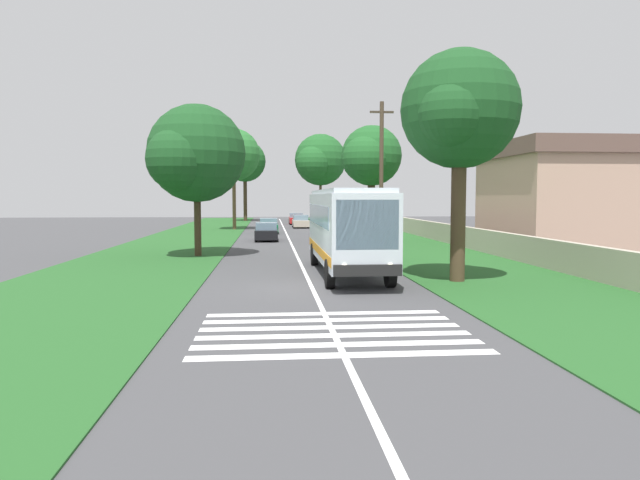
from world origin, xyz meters
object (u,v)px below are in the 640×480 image
(roadside_tree_left_0, at_px, (244,162))
(roadside_tree_right_1, at_px, (456,115))
(coach_bus, at_px, (346,226))
(trailing_car_3, at_px, (296,219))
(roadside_tree_right_2, at_px, (369,158))
(roadside_tree_left_1, at_px, (232,156))
(trailing_car_1, at_px, (269,226))
(trailing_car_2, at_px, (301,222))
(roadside_tree_left_2, at_px, (195,156))
(roadside_building, at_px, (566,194))
(utility_pole, at_px, (381,176))
(trailing_car_0, at_px, (266,232))
(roadside_tree_right_0, at_px, (319,161))

(roadside_tree_left_0, height_order, roadside_tree_right_1, roadside_tree_left_0)
(coach_bus, distance_m, trailing_car_3, 47.81)
(trailing_car_3, relative_size, roadside_tree_right_2, 0.49)
(roadside_tree_left_1, bearing_deg, trailing_car_1, -149.13)
(roadside_tree_left_1, bearing_deg, trailing_car_3, -31.81)
(trailing_car_1, bearing_deg, trailing_car_2, -20.28)
(trailing_car_2, relative_size, roadside_tree_right_2, 0.49)
(roadside_tree_left_2, distance_m, roadside_building, 25.07)
(utility_pole, bearing_deg, trailing_car_3, 4.65)
(trailing_car_2, xyz_separation_m, utility_pole, (-31.01, -3.10, 3.98))
(roadside_tree_right_1, bearing_deg, roadside_tree_left_2, 46.67)
(roadside_tree_left_1, xyz_separation_m, utility_pole, (-27.72, -10.41, -3.05))
(trailing_car_0, bearing_deg, roadside_tree_right_0, -11.08)
(trailing_car_1, xyz_separation_m, roadside_tree_right_0, (28.31, -7.22, 7.92))
(trailing_car_1, bearing_deg, coach_bus, -173.39)
(trailing_car_2, bearing_deg, coach_bus, 179.87)
(utility_pole, xyz_separation_m, roadside_building, (4.50, -13.78, -1.01))
(coach_bus, relative_size, roadside_tree_right_2, 1.27)
(coach_bus, height_order, roadside_tree_right_0, roadside_tree_right_0)
(trailing_car_0, xyz_separation_m, trailing_car_1, (9.48, -0.18, 0.00))
(roadside_tree_right_2, bearing_deg, roadside_tree_right_0, 0.58)
(roadside_tree_right_0, height_order, roadside_tree_right_2, roadside_tree_right_0)
(trailing_car_0, distance_m, roadside_tree_left_0, 39.01)
(trailing_car_2, xyz_separation_m, trailing_car_3, (8.34, 0.11, 0.00))
(roadside_tree_right_0, relative_size, roadside_tree_right_2, 1.42)
(trailing_car_2, distance_m, roadside_tree_left_1, 10.66)
(coach_bus, bearing_deg, roadside_tree_right_2, -12.90)
(trailing_car_3, bearing_deg, roadside_tree_right_2, -171.95)
(trailing_car_2, bearing_deg, trailing_car_1, 159.72)
(roadside_tree_right_0, bearing_deg, trailing_car_2, 168.89)
(roadside_tree_left_0, bearing_deg, trailing_car_2, -159.67)
(roadside_tree_right_1, xyz_separation_m, roadside_tree_right_2, (20.69, -0.11, -0.32))
(trailing_car_0, bearing_deg, utility_pole, -150.26)
(trailing_car_1, bearing_deg, roadside_building, -129.63)
(coach_bus, height_order, trailing_car_1, coach_bus)
(roadside_tree_left_1, height_order, roadside_tree_right_1, roadside_tree_left_1)
(trailing_car_3, bearing_deg, trailing_car_1, 169.15)
(trailing_car_1, distance_m, trailing_car_2, 10.22)
(trailing_car_2, height_order, roadside_tree_left_1, roadside_tree_left_1)
(trailing_car_0, height_order, trailing_car_2, same)
(trailing_car_2, bearing_deg, roadside_tree_right_1, -174.59)
(roadside_tree_left_2, bearing_deg, utility_pole, -90.46)
(trailing_car_3, distance_m, roadside_tree_right_1, 50.81)
(roadside_tree_right_0, distance_m, roadside_tree_right_1, 60.69)
(coach_bus, bearing_deg, utility_pole, -20.68)
(roadside_tree_left_1, distance_m, utility_pole, 29.77)
(roadside_tree_left_1, xyz_separation_m, roadside_tree_right_0, (22.00, -10.99, 0.90))
(trailing_car_0, bearing_deg, roadside_building, -109.84)
(trailing_car_2, height_order, roadside_tree_left_0, roadside_tree_left_0)
(trailing_car_3, bearing_deg, roadside_tree_left_0, 33.02)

